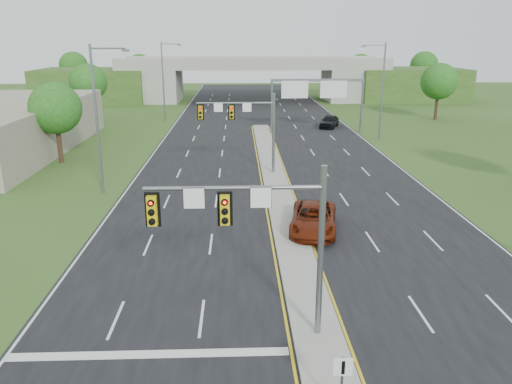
{
  "coord_description": "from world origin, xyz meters",
  "views": [
    {
      "loc": [
        -3.09,
        -17.2,
        11.32
      ],
      "look_at": [
        -2.08,
        9.88,
        3.0
      ],
      "focal_mm": 35.0,
      "sensor_mm": 36.0,
      "label": 1
    }
  ],
  "objects": [
    {
      "name": "tree_l_near",
      "position": [
        -20.0,
        30.0,
        5.18
      ],
      "size": [
        4.8,
        4.8,
        7.6
      ],
      "color": "#382316",
      "rests_on": "ground"
    },
    {
      "name": "sign_gantry",
      "position": [
        6.68,
        44.92,
        5.24
      ],
      "size": [
        11.58,
        0.44,
        6.67
      ],
      "color": "slate",
      "rests_on": "ground"
    },
    {
      "name": "keep_right_sign",
      "position": [
        0.0,
        -4.53,
        1.52
      ],
      "size": [
        0.6,
        0.13,
        2.2
      ],
      "color": "slate",
      "rests_on": "ground"
    },
    {
      "name": "tree_r_mid",
      "position": [
        26.0,
        55.0,
        5.51
      ],
      "size": [
        5.2,
        5.2,
        8.12
      ],
      "color": "#382316",
      "rests_on": "ground"
    },
    {
      "name": "lightpole_l_mid",
      "position": [
        -13.3,
        20.0,
        6.1
      ],
      "size": [
        2.85,
        0.25,
        11.0
      ],
      "color": "slate",
      "rests_on": "ground"
    },
    {
      "name": "tree_back_a",
      "position": [
        -38.0,
        94.0,
        5.84
      ],
      "size": [
        6.0,
        6.0,
        8.85
      ],
      "color": "#382316",
      "rests_on": "ground"
    },
    {
      "name": "signal_mast_far",
      "position": [
        -2.26,
        24.93,
        4.73
      ],
      "size": [
        6.62,
        0.6,
        7.0
      ],
      "color": "slate",
      "rests_on": "ground"
    },
    {
      "name": "tree_l_mid",
      "position": [
        -24.0,
        55.0,
        5.51
      ],
      "size": [
        5.2,
        5.2,
        8.12
      ],
      "color": "#382316",
      "rests_on": "ground"
    },
    {
      "name": "tree_back_d",
      "position": [
        38.0,
        94.0,
        5.84
      ],
      "size": [
        6.0,
        6.0,
        8.85
      ],
      "color": "#382316",
      "rests_on": "ground"
    },
    {
      "name": "car_far_c",
      "position": [
        9.19,
        48.79,
        0.84
      ],
      "size": [
        3.63,
        5.2,
        1.64
      ],
      "primitive_type": "imported",
      "rotation": [
        0.0,
        0.0,
        -0.39
      ],
      "color": "black",
      "rests_on": "road"
    },
    {
      "name": "car_far_a",
      "position": [
        1.5,
        11.3,
        0.83
      ],
      "size": [
        3.69,
        6.23,
        1.62
      ],
      "primitive_type": "imported",
      "rotation": [
        0.0,
        0.0,
        -0.18
      ],
      "color": "#5C1A09",
      "rests_on": "road"
    },
    {
      "name": "overpass",
      "position": [
        0.0,
        80.0,
        3.55
      ],
      "size": [
        80.0,
        14.0,
        8.1
      ],
      "color": "gray",
      "rests_on": "ground"
    },
    {
      "name": "lightpole_l_far",
      "position": [
        -13.3,
        55.0,
        6.1
      ],
      "size": [
        2.85,
        0.25,
        11.0
      ],
      "color": "slate",
      "rests_on": "ground"
    },
    {
      "name": "ground",
      "position": [
        0.0,
        0.0,
        0.0
      ],
      "size": [
        240.0,
        240.0,
        0.0
      ],
      "primitive_type": "plane",
      "color": "#2F4F1C",
      "rests_on": "ground"
    },
    {
      "name": "lightpole_r_far",
      "position": [
        13.3,
        40.0,
        6.1
      ],
      "size": [
        2.85,
        0.25,
        11.0
      ],
      "color": "slate",
      "rests_on": "ground"
    },
    {
      "name": "tree_back_c",
      "position": [
        24.0,
        94.0,
        5.51
      ],
      "size": [
        5.6,
        5.6,
        8.32
      ],
      "color": "#382316",
      "rests_on": "ground"
    },
    {
      "name": "road",
      "position": [
        0.0,
        35.0,
        0.01
      ],
      "size": [
        24.0,
        160.0,
        0.02
      ],
      "primitive_type": "cube",
      "color": "black",
      "rests_on": "ground"
    },
    {
      "name": "median",
      "position": [
        0.0,
        23.0,
        0.1
      ],
      "size": [
        2.0,
        54.0,
        0.16
      ],
      "primitive_type": "cube",
      "color": "gray",
      "rests_on": "road"
    },
    {
      "name": "tree_back_b",
      "position": [
        -24.0,
        94.0,
        5.51
      ],
      "size": [
        5.6,
        5.6,
        8.32
      ],
      "color": "#382316",
      "rests_on": "ground"
    },
    {
      "name": "signal_mast_near",
      "position": [
        -2.26,
        -0.07,
        4.73
      ],
      "size": [
        6.62,
        0.6,
        7.0
      ],
      "color": "slate",
      "rests_on": "ground"
    },
    {
      "name": "lane_markings",
      "position": [
        -0.6,
        28.91,
        0.02
      ],
      "size": [
        23.72,
        160.0,
        0.01
      ],
      "color": "gold",
      "rests_on": "road"
    }
  ]
}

